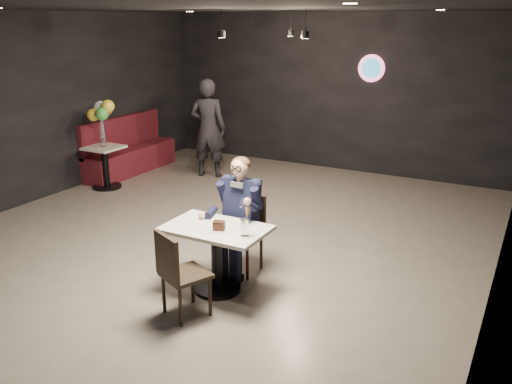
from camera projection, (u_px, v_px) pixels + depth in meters
The scene contains 17 objects.
floor at pixel (205, 245), 7.22m from camera, with size 9.00×9.00×0.00m, color slate.
wall_sign at pixel (371, 68), 10.00m from camera, with size 0.50×0.06×0.50m, color pink, non-canonical shape.
pendant_lights at pixel (274, 18), 8.02m from camera, with size 1.40×1.20×0.36m, color black.
main_table at pixel (217, 259), 5.91m from camera, with size 1.10×0.70×0.75m, color silver.
chair_far at pixel (242, 235), 6.34m from camera, with size 0.42×0.46×0.92m, color black.
chair_near at pixel (186, 273), 5.40m from camera, with size 0.42×0.46×0.92m, color black.
seated_man at pixel (241, 214), 6.26m from camera, with size 0.60×0.80×1.44m, color black.
dessert_plate at pixel (219, 230), 5.70m from camera, with size 0.20×0.20×0.01m, color white.
cake_slice at pixel (219, 226), 5.68m from camera, with size 0.12×0.10×0.08m, color black.
mint_leaf at pixel (219, 223), 5.64m from camera, with size 0.06×0.04×0.01m, color green.
sundae_glass at pixel (244, 227), 5.54m from camera, with size 0.08×0.08×0.18m, color silver.
wafer_cone at pixel (247, 213), 5.49m from camera, with size 0.06×0.06×0.13m, color tan.
booth_bench at pixel (130, 145), 10.47m from camera, with size 0.54×2.15×1.08m, color #4C1014.
side_table at pixel (106, 168), 9.55m from camera, with size 0.58×0.58×0.73m, color silver.
balloon_vase at pixel (103, 142), 9.41m from camera, with size 0.10×0.10×0.15m, color silver.
balloon_bunch at pixel (101, 119), 9.28m from camera, with size 0.40×0.40×0.66m, color yellow.
passerby at pixel (208, 128), 10.11m from camera, with size 0.67×0.44×1.84m, color black.
Camera 1 is at (3.76, -5.54, 2.88)m, focal length 38.00 mm.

